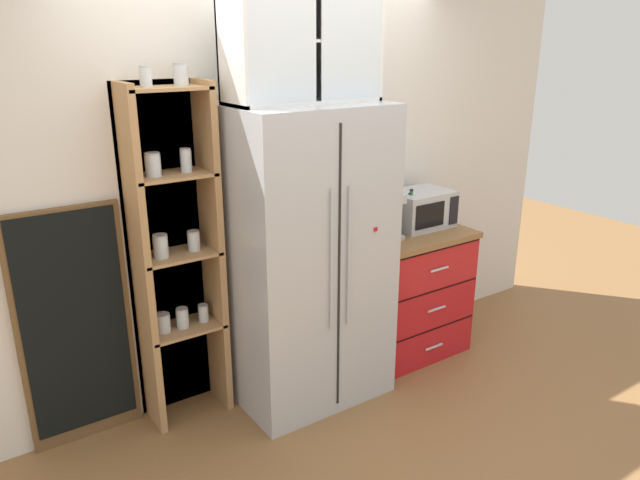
% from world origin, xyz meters
% --- Properties ---
extents(ground_plane, '(10.72, 10.72, 0.00)m').
position_xyz_m(ground_plane, '(0.00, 0.00, 0.00)').
color(ground_plane, olive).
extents(wall_back_cream, '(5.02, 0.10, 2.55)m').
position_xyz_m(wall_back_cream, '(0.00, 0.40, 1.27)').
color(wall_back_cream, silver).
rests_on(wall_back_cream, ground).
extents(refrigerator, '(0.92, 0.69, 1.85)m').
position_xyz_m(refrigerator, '(0.00, 0.01, 0.92)').
color(refrigerator, '#B7BABF').
rests_on(refrigerator, ground).
extents(pantry_shelf_column, '(0.51, 0.30, 2.07)m').
position_xyz_m(pantry_shelf_column, '(-0.74, 0.28, 1.04)').
color(pantry_shelf_column, brown).
rests_on(pantry_shelf_column, ground).
extents(counter_cabinet, '(0.81, 0.61, 0.92)m').
position_xyz_m(counter_cabinet, '(0.89, 0.06, 0.46)').
color(counter_cabinet, red).
rests_on(counter_cabinet, ground).
extents(microwave, '(0.44, 0.33, 0.26)m').
position_xyz_m(microwave, '(1.02, 0.11, 1.05)').
color(microwave, '#B7BABF').
rests_on(microwave, counter_cabinet).
extents(coffee_maker, '(0.17, 0.20, 0.31)m').
position_xyz_m(coffee_maker, '(0.65, 0.07, 1.07)').
color(coffee_maker, '#B7B7BC').
rests_on(coffee_maker, counter_cabinet).
extents(mug_navy, '(0.12, 0.09, 0.09)m').
position_xyz_m(mug_navy, '(0.90, 0.06, 0.96)').
color(mug_navy, navy).
rests_on(mug_navy, counter_cabinet).
extents(bottle_green, '(0.06, 0.06, 0.30)m').
position_xyz_m(bottle_green, '(0.89, 0.07, 1.05)').
color(bottle_green, '#285B33').
rests_on(bottle_green, counter_cabinet).
extents(bottle_cobalt, '(0.06, 0.06, 0.27)m').
position_xyz_m(bottle_cobalt, '(0.89, 0.08, 1.04)').
color(bottle_cobalt, navy).
rests_on(bottle_cobalt, counter_cabinet).
extents(upper_cabinet, '(0.89, 0.32, 0.66)m').
position_xyz_m(upper_cabinet, '(0.00, 0.06, 2.18)').
color(upper_cabinet, silver).
rests_on(upper_cabinet, refrigerator).
extents(chalkboard_menu, '(0.60, 0.04, 1.37)m').
position_xyz_m(chalkboard_menu, '(-1.31, 0.33, 0.69)').
color(chalkboard_menu, brown).
rests_on(chalkboard_menu, ground).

